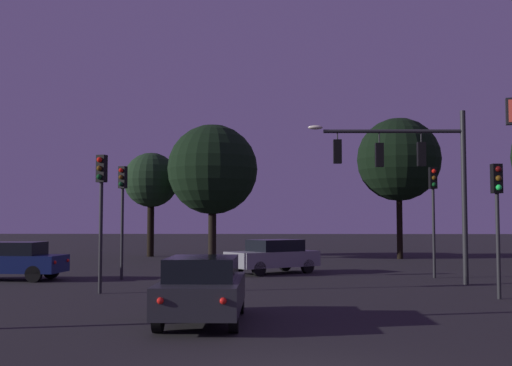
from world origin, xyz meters
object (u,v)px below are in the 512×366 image
(traffic_light_corner_left, at_px, (497,203))
(car_far_lane, at_px, (273,256))
(traffic_signal_mast_arm, at_px, (414,166))
(traffic_light_median, at_px, (122,199))
(traffic_light_corner_right, at_px, (433,200))
(car_crossing_left, at_px, (9,260))
(tree_behind_sign, at_px, (151,181))
(traffic_light_far_side, at_px, (101,195))
(tree_center_horizon, at_px, (212,170))
(tree_left_far, at_px, (399,160))
(car_nearside_lane, at_px, (203,288))

(traffic_light_corner_left, height_order, car_far_lane, traffic_light_corner_left)
(traffic_signal_mast_arm, bearing_deg, traffic_light_median, 171.67)
(traffic_light_corner_right, xyz_separation_m, car_far_lane, (-6.68, 2.06, -2.45))
(car_crossing_left, bearing_deg, tree_behind_sign, 82.03)
(car_crossing_left, bearing_deg, traffic_light_far_side, -42.56)
(traffic_light_corner_right, height_order, car_crossing_left, traffic_light_corner_right)
(traffic_light_corner_left, bearing_deg, tree_behind_sign, 123.71)
(traffic_signal_mast_arm, distance_m, traffic_light_corner_right, 3.23)
(traffic_light_corner_left, relative_size, tree_center_horizon, 0.49)
(traffic_light_corner_right, relative_size, tree_left_far, 0.52)
(traffic_light_far_side, height_order, tree_left_far, tree_left_far)
(traffic_light_far_side, bearing_deg, car_far_lane, 54.73)
(traffic_light_corner_right, height_order, tree_left_far, tree_left_far)
(traffic_light_far_side, distance_m, tree_behind_sign, 21.66)
(traffic_signal_mast_arm, xyz_separation_m, tree_left_far, (2.65, 15.96, 1.83))
(traffic_signal_mast_arm, xyz_separation_m, car_far_lane, (-5.28, 4.73, -3.61))
(traffic_light_corner_right, relative_size, traffic_light_median, 1.00)
(traffic_light_median, relative_size, tree_left_far, 0.52)
(car_crossing_left, relative_size, tree_behind_sign, 0.66)
(traffic_light_corner_left, height_order, car_nearside_lane, traffic_light_corner_left)
(car_far_lane, bearing_deg, traffic_signal_mast_arm, -41.86)
(car_far_lane, distance_m, tree_behind_sign, 16.32)
(traffic_signal_mast_arm, height_order, tree_left_far, tree_left_far)
(car_nearside_lane, relative_size, tree_behind_sign, 0.62)
(traffic_light_median, bearing_deg, traffic_signal_mast_arm, -8.33)
(car_nearside_lane, xyz_separation_m, tree_behind_sign, (-6.56, 27.14, 4.28))
(car_crossing_left, height_order, tree_left_far, tree_left_far)
(traffic_light_far_side, distance_m, car_nearside_lane, 7.38)
(car_nearside_lane, bearing_deg, tree_behind_sign, 103.58)
(traffic_light_corner_right, bearing_deg, traffic_light_far_side, -154.33)
(traffic_signal_mast_arm, xyz_separation_m, traffic_light_corner_left, (1.54, -4.36, -1.49))
(traffic_light_corner_right, distance_m, traffic_light_far_side, 13.68)
(traffic_light_median, bearing_deg, traffic_light_corner_left, -24.93)
(traffic_light_corner_left, distance_m, tree_center_horizon, 22.71)
(tree_left_far, bearing_deg, traffic_signal_mast_arm, -99.42)
(traffic_light_corner_left, bearing_deg, traffic_light_median, 155.07)
(traffic_light_corner_right, relative_size, car_nearside_lane, 1.07)
(traffic_light_far_side, relative_size, car_nearside_lane, 1.05)
(traffic_signal_mast_arm, bearing_deg, tree_behind_sign, 126.57)
(traffic_light_corner_left, relative_size, car_far_lane, 0.93)
(car_nearside_lane, distance_m, tree_behind_sign, 28.25)
(car_nearside_lane, height_order, tree_left_far, tree_left_far)
(traffic_light_median, bearing_deg, traffic_light_far_side, -84.32)
(traffic_light_median, distance_m, traffic_light_far_side, 4.95)
(car_far_lane, bearing_deg, traffic_light_far_side, -125.27)
(tree_left_far, height_order, tree_center_horizon, tree_left_far)
(traffic_light_corner_left, distance_m, tree_behind_sign, 27.17)
(traffic_light_corner_right, bearing_deg, tree_behind_sign, 133.84)
(traffic_light_corner_left, bearing_deg, traffic_signal_mast_arm, 109.53)
(traffic_light_median, distance_m, tree_center_horizon, 14.25)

